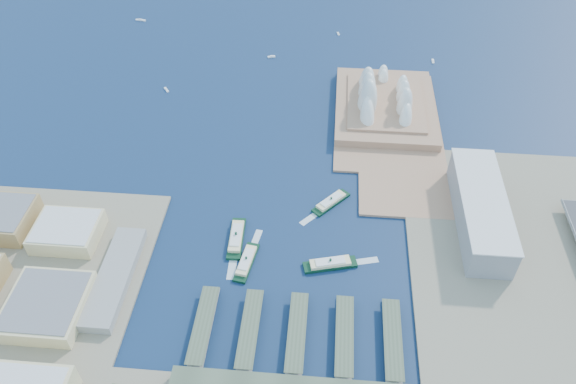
# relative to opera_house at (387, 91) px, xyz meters

# --- Properties ---
(ground) EXTENTS (3000.00, 3000.00, 0.00)m
(ground) POSITION_rel_opera_house_xyz_m (-105.00, -280.00, -32.00)
(ground) COLOR #0D1F40
(ground) RESTS_ON ground
(east_land) EXTENTS (240.00, 500.00, 3.00)m
(east_land) POSITION_rel_opera_house_xyz_m (135.00, -330.00, -30.50)
(east_land) COLOR gray
(east_land) RESTS_ON ground
(peninsula) EXTENTS (135.00, 220.00, 3.00)m
(peninsula) POSITION_rel_opera_house_xyz_m (2.50, -20.00, -30.50)
(peninsula) COLOR #A7795B
(peninsula) RESTS_ON ground
(opera_house) EXTENTS (134.00, 180.00, 58.00)m
(opera_house) POSITION_rel_opera_house_xyz_m (0.00, 0.00, 0.00)
(opera_house) COLOR white
(opera_house) RESTS_ON peninsula
(toaster_building) EXTENTS (45.00, 155.00, 35.00)m
(toaster_building) POSITION_rel_opera_house_xyz_m (90.00, -200.00, -11.50)
(toaster_building) COLOR gray
(toaster_building) RESTS_ON east_land
(west_buildings) EXTENTS (200.00, 280.00, 27.00)m
(west_buildings) POSITION_rel_opera_house_xyz_m (-355.00, -350.00, -15.50)
(west_buildings) COLOR #9F814F
(west_buildings) RESTS_ON west_land
(ferry_wharves) EXTENTS (184.00, 90.00, 9.30)m
(ferry_wharves) POSITION_rel_opera_house_xyz_m (-91.00, -355.00, -27.35)
(ferry_wharves) COLOR #47533F
(ferry_wharves) RESTS_ON ground
(ferry_a) EXTENTS (16.43, 57.14, 10.71)m
(ferry_a) POSITION_rel_opera_house_xyz_m (-162.28, -245.22, -26.64)
(ferry_a) COLOR #0C311C
(ferry_a) RESTS_ON ground
(ferry_b) EXTENTS (42.80, 45.75, 9.45)m
(ferry_b) POSITION_rel_opera_house_xyz_m (-65.82, -183.17, -27.27)
(ferry_b) COLOR #0C311C
(ferry_b) RESTS_ON ground
(ferry_c) EXTENTS (20.87, 52.24, 9.61)m
(ferry_c) POSITION_rel_opera_house_xyz_m (-147.39, -275.93, -27.19)
(ferry_c) COLOR #0C311C
(ferry_c) RESTS_ON ground
(ferry_d) EXTENTS (55.27, 26.60, 10.13)m
(ferry_d) POSITION_rel_opera_house_xyz_m (-64.02, -271.69, -26.94)
(ferry_d) COLOR #0C311C
(ferry_d) RESTS_ON ground
(boat_a) EXTENTS (9.82, 12.39, 2.47)m
(boat_a) POSITION_rel_opera_house_xyz_m (-303.46, 24.84, -30.77)
(boat_a) COLOR white
(boat_a) RESTS_ON ground
(boat_b) EXTENTS (12.13, 7.61, 3.09)m
(boat_b) POSITION_rel_opera_house_xyz_m (-165.92, 127.69, -30.45)
(boat_b) COLOR white
(boat_b) RESTS_ON ground
(boat_c) EXTENTS (3.75, 11.99, 2.68)m
(boat_c) POSITION_rel_opera_house_xyz_m (77.99, 135.75, -30.66)
(boat_c) COLOR white
(boat_c) RESTS_ON ground
(boat_d) EXTENTS (17.32, 5.96, 2.87)m
(boat_d) POSITION_rel_opera_house_xyz_m (-398.26, 229.02, -30.57)
(boat_d) COLOR white
(boat_d) RESTS_ON ground
(boat_e) EXTENTS (5.36, 10.03, 2.35)m
(boat_e) POSITION_rel_opera_house_xyz_m (-66.02, 210.22, -30.83)
(boat_e) COLOR white
(boat_e) RESTS_ON ground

